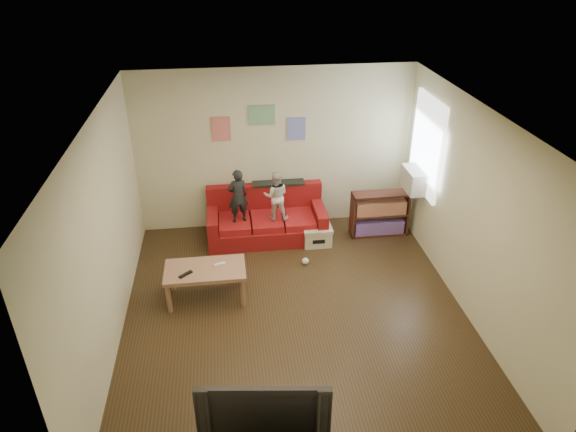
{
  "coord_description": "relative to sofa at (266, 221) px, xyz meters",
  "views": [
    {
      "loc": [
        -0.78,
        -5.31,
        4.46
      ],
      "look_at": [
        0.0,
        0.8,
        1.05
      ],
      "focal_mm": 32.0,
      "sensor_mm": 36.0,
      "label": 1
    }
  ],
  "objects": [
    {
      "name": "game_controller",
      "position": [
        -0.77,
        -1.52,
        0.22
      ],
      "size": [
        0.16,
        0.09,
        0.03
      ],
      "primitive_type": "cube",
      "rotation": [
        0.0,
        0.0,
        0.3
      ],
      "color": "white",
      "rests_on": "coffee_table"
    },
    {
      "name": "child_b",
      "position": [
        0.15,
        -0.17,
        0.53
      ],
      "size": [
        0.43,
        0.36,
        0.82
      ],
      "primitive_type": "imported",
      "rotation": [
        0.0,
        0.0,
        3.03
      ],
      "color": "silver",
      "rests_on": "sofa"
    },
    {
      "name": "child_a",
      "position": [
        -0.45,
        -0.17,
        0.56
      ],
      "size": [
        0.37,
        0.29,
        0.89
      ],
      "primitive_type": "imported",
      "rotation": [
        0.0,
        0.0,
        3.39
      ],
      "color": "black",
      "rests_on": "sofa"
    },
    {
      "name": "window",
      "position": [
        2.42,
        -0.42,
        1.36
      ],
      "size": [
        0.04,
        1.08,
        1.48
      ],
      "primitive_type": "cube",
      "color": "white",
      "rests_on": "room_shell"
    },
    {
      "name": "bookshelf",
      "position": [
        1.87,
        -0.17,
        0.05
      ],
      "size": [
        0.94,
        0.28,
        0.76
      ],
      "color": "#421F15",
      "rests_on": "ground"
    },
    {
      "name": "remote",
      "position": [
        -1.22,
        -1.69,
        0.22
      ],
      "size": [
        0.19,
        0.17,
        0.02
      ],
      "primitive_type": "cube",
      "rotation": [
        0.0,
        0.0,
        0.71
      ],
      "color": "black",
      "rests_on": "coffee_table"
    },
    {
      "name": "room_shell",
      "position": [
        0.2,
        -2.07,
        1.07
      ],
      "size": [
        4.52,
        5.02,
        2.72
      ],
      "color": "#3E2D19",
      "rests_on": "ground"
    },
    {
      "name": "ac_unit",
      "position": [
        2.3,
        -0.42,
        0.8
      ],
      "size": [
        0.28,
        0.55,
        0.35
      ],
      "primitive_type": "cube",
      "color": "#B7B2A3",
      "rests_on": "window"
    },
    {
      "name": "sofa",
      "position": [
        0.0,
        0.0,
        0.0
      ],
      "size": [
        1.91,
        0.88,
        0.84
      ],
      "color": "maroon",
      "rests_on": "ground"
    },
    {
      "name": "artwork_center",
      "position": [
        -0.0,
        0.42,
        1.67
      ],
      "size": [
        0.42,
        0.01,
        0.32
      ],
      "primitive_type": "cube",
      "color": "#72B27F",
      "rests_on": "room_shell"
    },
    {
      "name": "coffee_table",
      "position": [
        -0.97,
        -1.57,
        0.14
      ],
      "size": [
        1.09,
        0.6,
        0.49
      ],
      "color": "#A7785C",
      "rests_on": "ground"
    },
    {
      "name": "artwork_left",
      "position": [
        -0.65,
        0.42,
        1.47
      ],
      "size": [
        0.3,
        0.01,
        0.4
      ],
      "primitive_type": "cube",
      "color": "#D87266",
      "rests_on": "room_shell"
    },
    {
      "name": "television",
      "position": [
        -0.39,
        -4.19,
        0.48
      ],
      "size": [
        1.19,
        0.3,
        0.68
      ],
      "primitive_type": "imported",
      "rotation": [
        0.0,
        0.0,
        -0.12
      ],
      "color": "black",
      "rests_on": "tv_stand"
    },
    {
      "name": "artwork_right",
      "position": [
        0.55,
        0.42,
        1.42
      ],
      "size": [
        0.3,
        0.01,
        0.38
      ],
      "primitive_type": "cube",
      "color": "#727FCC",
      "rests_on": "room_shell"
    },
    {
      "name": "file_box",
      "position": [
        0.79,
        -0.38,
        -0.12
      ],
      "size": [
        0.46,
        0.35,
        0.32
      ],
      "color": "beige",
      "rests_on": "ground"
    },
    {
      "name": "tissue",
      "position": [
        0.51,
        -0.93,
        -0.23
      ],
      "size": [
        0.13,
        0.13,
        0.11
      ],
      "primitive_type": "sphere",
      "rotation": [
        0.0,
        0.0,
        0.32
      ],
      "color": "white",
      "rests_on": "ground"
    }
  ]
}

